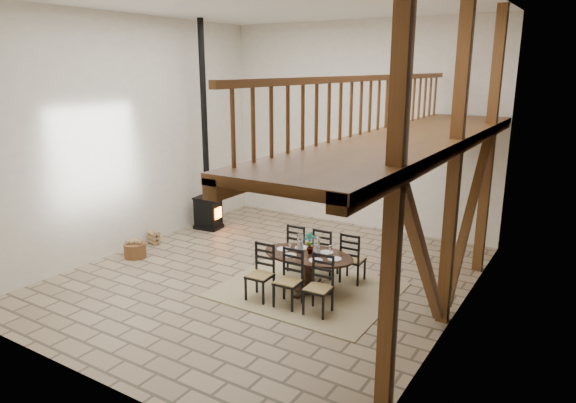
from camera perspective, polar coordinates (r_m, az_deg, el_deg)
The scene contains 7 objects.
ground at distance 10.03m, azimuth -2.35°, elevation -8.27°, with size 8.00×8.00×0.00m, color #9C8768.
room_shell at distance 8.67m, azimuth 4.04°, elevation 8.72°, with size 7.02×8.02×5.01m.
rug at distance 9.43m, azimuth 2.23°, elevation -9.76°, with size 3.00×2.50×0.02m, color tan.
dining_table at distance 9.28m, azimuth 2.25°, elevation -7.71°, with size 1.74×1.95×1.09m.
wood_stove at distance 12.74m, azimuth -8.99°, elevation 1.92°, with size 0.68×0.55×5.00m.
log_basket at distance 11.40m, azimuth -16.63°, elevation -5.14°, with size 0.46×0.46×0.38m.
log_stack at distance 12.12m, azimuth -14.68°, elevation -3.89°, with size 0.33×0.27×0.30m.
Camera 1 is at (5.22, -7.62, 3.91)m, focal length 32.00 mm.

